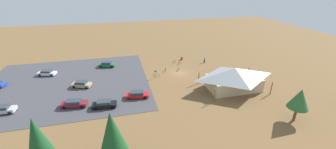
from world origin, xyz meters
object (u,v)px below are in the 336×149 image
(car_silver_by_curb, at_px, (2,110))
(visitor_by_pavilion, at_px, (204,60))
(lot_sign, at_px, (156,73))
(bicycle_red_back_row, at_px, (179,63))
(car_red_second_row, at_px, (137,94))
(pine_far_west, at_px, (112,133))
(bicycle_yellow_by_bin, at_px, (174,62))
(pine_center, at_px, (37,137))
(car_green_back_corner, at_px, (107,64))
(car_maroon_front_row, at_px, (74,103))
(trash_bin, at_px, (182,59))
(car_white_inner_stall, at_px, (47,73))
(bike_pavilion, at_px, (234,77))
(bicycle_purple_lone_east, at_px, (165,70))
(bicycle_black_edge_north, at_px, (223,70))
(bicycle_teal_edge_south, at_px, (241,73))
(car_tan_far_end, at_px, (82,84))
(pine_west, at_px, (300,99))
(bicycle_blue_yard_front, at_px, (178,69))
(car_black_mid_lot, at_px, (104,104))
(bicycle_white_yard_center, at_px, (156,75))

(car_silver_by_curb, distance_m, visitor_by_pavilion, 48.81)
(lot_sign, relative_size, bicycle_red_back_row, 1.56)
(car_red_second_row, bearing_deg, pine_far_west, 74.85)
(bicycle_yellow_by_bin, bearing_deg, pine_center, 52.05)
(car_green_back_corner, bearing_deg, car_maroon_front_row, 73.60)
(trash_bin, height_order, car_white_inner_stall, car_white_inner_stall)
(trash_bin, bearing_deg, car_white_inner_stall, 4.00)
(trash_bin, xyz_separation_m, car_red_second_row, (15.81, 19.55, 0.29))
(bike_pavilion, xyz_separation_m, pine_center, (34.59, 14.69, 2.75))
(bike_pavilion, bearing_deg, bicycle_purple_lone_east, -47.59)
(car_red_second_row, xyz_separation_m, visitor_by_pavilion, (-21.61, -15.58, 0.16))
(trash_bin, distance_m, bicycle_black_edge_north, 13.69)
(bicycle_teal_edge_south, height_order, car_tan_far_end, car_tan_far_end)
(car_green_back_corner, bearing_deg, lot_sign, 137.97)
(trash_bin, relative_size, pine_center, 0.11)
(car_maroon_front_row, distance_m, car_white_inner_stall, 19.70)
(trash_bin, relative_size, visitor_by_pavilion, 0.52)
(lot_sign, relative_size, bicycle_purple_lone_east, 1.35)
(car_maroon_front_row, xyz_separation_m, car_silver_by_curb, (12.54, -0.93, 0.00))
(car_maroon_front_row, bearing_deg, bicycle_purple_lone_east, -148.76)
(trash_bin, distance_m, bicycle_purple_lone_east, 9.96)
(bike_pavilion, bearing_deg, car_tan_far_end, -15.35)
(pine_west, distance_m, pine_center, 38.97)
(pine_center, height_order, bicycle_blue_yard_front, pine_center)
(bicycle_teal_edge_south, height_order, car_black_mid_lot, car_black_mid_lot)
(car_tan_far_end, bearing_deg, car_white_inner_stall, -43.87)
(bicycle_yellow_by_bin, bearing_deg, bicycle_blue_yard_front, 84.95)
(bicycle_yellow_by_bin, relative_size, bicycle_blue_yard_front, 1.03)
(trash_bin, height_order, bicycle_teal_edge_south, trash_bin)
(pine_center, height_order, bicycle_yellow_by_bin, pine_center)
(car_silver_by_curb, bearing_deg, visitor_by_pavilion, -161.87)
(lot_sign, relative_size, bicycle_yellow_by_bin, 1.50)
(lot_sign, relative_size, pine_west, 0.36)
(pine_far_west, xyz_separation_m, car_green_back_corner, (1.76, -36.43, -4.73))
(bike_pavilion, relative_size, bicycle_purple_lone_east, 8.24)
(pine_far_west, xyz_separation_m, car_maroon_front_row, (7.57, -16.68, -4.75))
(trash_bin, distance_m, bicycle_blue_yard_front, 8.55)
(car_maroon_front_row, bearing_deg, car_tan_far_end, -92.64)
(bicycle_blue_yard_front, bearing_deg, bicycle_red_back_row, -110.28)
(lot_sign, xyz_separation_m, bicycle_white_yard_center, (-0.33, -0.99, -1.05))
(trash_bin, height_order, bicycle_yellow_by_bin, trash_bin)
(pine_center, height_order, car_silver_by_curb, pine_center)
(bicycle_blue_yard_front, bearing_deg, car_red_second_row, 43.46)
(car_white_inner_stall, distance_m, car_silver_by_curb, 16.92)
(bicycle_blue_yard_front, relative_size, car_black_mid_lot, 0.30)
(car_red_second_row, bearing_deg, visitor_by_pavilion, -144.21)
(car_red_second_row, height_order, car_tan_far_end, car_tan_far_end)
(bicycle_blue_yard_front, height_order, car_tan_far_end, car_tan_far_end)
(bicycle_yellow_by_bin, bearing_deg, bicycle_purple_lone_east, 53.15)
(visitor_by_pavilion, bearing_deg, bicycle_black_edge_north, 109.18)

